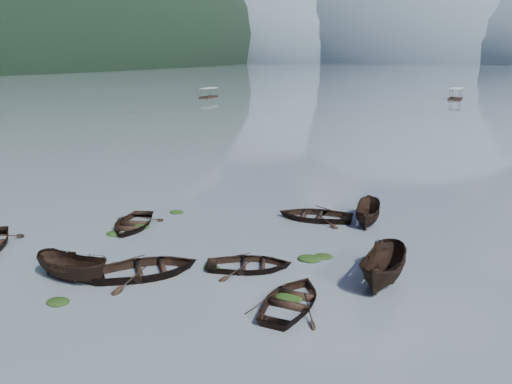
% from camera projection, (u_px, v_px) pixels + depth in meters
% --- Properties ---
extents(ground_plane, '(2400.00, 2400.00, 0.00)m').
position_uv_depth(ground_plane, '(152.00, 310.00, 20.63)').
color(ground_plane, slate).
extents(haze_mtn_a, '(520.00, 520.00, 280.00)m').
position_uv_depth(haze_mtn_a, '(298.00, 62.00, 920.88)').
color(haze_mtn_a, '#475666').
rests_on(haze_mtn_a, ground).
extents(haze_mtn_b, '(520.00, 520.00, 340.00)m').
position_uv_depth(haze_mtn_b, '(410.00, 62.00, 851.34)').
color(haze_mtn_b, '#475666').
rests_on(haze_mtn_b, ground).
extents(rowboat_1, '(6.14, 5.98, 1.04)m').
position_uv_depth(rowboat_1, '(146.00, 275.00, 23.92)').
color(rowboat_1, black).
rests_on(rowboat_1, ground).
extents(rowboat_2, '(4.18, 1.86, 1.57)m').
position_uv_depth(rowboat_2, '(74.00, 280.00, 23.35)').
color(rowboat_2, black).
rests_on(rowboat_2, ground).
extents(rowboat_3, '(3.39, 4.57, 0.91)m').
position_uv_depth(rowboat_3, '(292.00, 306.00, 20.95)').
color(rowboat_3, black).
rests_on(rowboat_3, ground).
extents(rowboat_4, '(5.02, 4.36, 0.87)m').
position_uv_depth(rowboat_4, '(250.00, 269.00, 24.56)').
color(rowboat_4, black).
rests_on(rowboat_4, ground).
extents(rowboat_5, '(2.20, 4.85, 1.82)m').
position_uv_depth(rowboat_5, '(383.00, 283.00, 23.06)').
color(rowboat_5, black).
rests_on(rowboat_5, ground).
extents(rowboat_6, '(4.19, 5.09, 0.92)m').
position_uv_depth(rowboat_6, '(133.00, 227.00, 30.57)').
color(rowboat_6, black).
rests_on(rowboat_6, ground).
extents(rowboat_7, '(5.07, 3.89, 0.98)m').
position_uv_depth(rowboat_7, '(315.00, 219.00, 32.08)').
color(rowboat_7, black).
rests_on(rowboat_7, ground).
extents(rowboat_8, '(1.81, 4.06, 1.52)m').
position_uv_depth(rowboat_8, '(367.00, 223.00, 31.41)').
color(rowboat_8, black).
rests_on(rowboat_8, ground).
extents(weed_clump_0, '(1.02, 0.83, 0.22)m').
position_uv_depth(weed_clump_0, '(58.00, 303.00, 21.19)').
color(weed_clump_0, black).
rests_on(weed_clump_0, ground).
extents(weed_clump_1, '(1.01, 0.81, 0.22)m').
position_uv_depth(weed_clump_1, '(115.00, 235.00, 29.32)').
color(weed_clump_1, black).
rests_on(weed_clump_1, ground).
extents(weed_clump_2, '(1.22, 0.97, 0.26)m').
position_uv_depth(weed_clump_2, '(289.00, 299.00, 21.53)').
color(weed_clump_2, black).
rests_on(weed_clump_2, ground).
extents(weed_clump_3, '(0.82, 0.69, 0.18)m').
position_uv_depth(weed_clump_3, '(212.00, 268.00, 24.67)').
color(weed_clump_3, black).
rests_on(weed_clump_3, ground).
extents(weed_clump_4, '(1.23, 0.97, 0.25)m').
position_uv_depth(weed_clump_4, '(310.00, 260.00, 25.68)').
color(weed_clump_4, black).
rests_on(weed_clump_4, ground).
extents(weed_clump_5, '(1.06, 0.85, 0.22)m').
position_uv_depth(weed_clump_5, '(142.00, 227.00, 30.53)').
color(weed_clump_5, black).
rests_on(weed_clump_5, ground).
extents(weed_clump_6, '(0.98, 0.81, 0.20)m').
position_uv_depth(weed_clump_6, '(177.00, 213.00, 33.39)').
color(weed_clump_6, black).
rests_on(weed_clump_6, ground).
extents(weed_clump_7, '(0.99, 0.79, 0.22)m').
position_uv_depth(weed_clump_7, '(324.00, 257.00, 26.02)').
color(weed_clump_7, black).
rests_on(weed_clump_7, ground).
extents(pontoon_left, '(2.64, 6.03, 2.29)m').
position_uv_depth(pontoon_left, '(209.00, 98.00, 125.77)').
color(pontoon_left, black).
rests_on(pontoon_left, ground).
extents(pontoon_centre, '(3.46, 6.96, 2.57)m').
position_uv_depth(pontoon_centre, '(455.00, 99.00, 120.84)').
color(pontoon_centre, black).
rests_on(pontoon_centre, ground).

